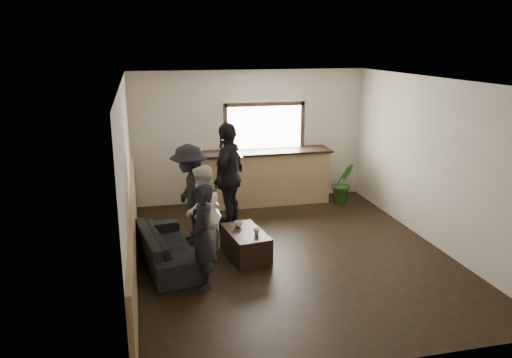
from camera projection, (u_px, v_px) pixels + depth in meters
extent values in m
cube|color=black|center=(290.00, 253.00, 8.19)|extent=(5.00, 6.00, 0.01)
cube|color=silver|center=(293.00, 80.00, 7.44)|extent=(5.00, 6.00, 0.01)
cube|color=beige|center=(250.00, 137.00, 10.63)|extent=(5.00, 0.01, 2.80)
cube|color=beige|center=(379.00, 244.00, 5.00)|extent=(5.00, 0.01, 2.80)
cube|color=beige|center=(127.00, 181.00, 7.26)|extent=(0.01, 6.00, 2.80)
cube|color=beige|center=(434.00, 163.00, 8.36)|extent=(0.01, 6.00, 2.80)
cube|color=#9E8459|center=(133.00, 235.00, 7.50)|extent=(0.06, 5.90, 1.10)
cube|color=#9F7F56|center=(267.00, 178.00, 10.62)|extent=(2.60, 0.60, 1.10)
cube|color=black|center=(267.00, 152.00, 10.47)|extent=(2.70, 0.68, 0.05)
cube|color=white|center=(264.00, 127.00, 10.60)|extent=(1.60, 0.06, 0.90)
cube|color=#3F3326|center=(265.00, 104.00, 10.44)|extent=(1.72, 0.08, 0.08)
cube|color=#3F3326|center=(225.00, 129.00, 10.39)|extent=(0.08, 0.08, 1.06)
cube|color=#3F3326|center=(302.00, 126.00, 10.76)|extent=(0.08, 0.08, 1.06)
imported|color=black|center=(168.00, 247.00, 7.74)|extent=(1.05, 2.01, 0.56)
cube|color=black|center=(246.00, 244.00, 8.01)|extent=(0.69, 1.05, 0.44)
imported|color=silver|center=(238.00, 224.00, 8.12)|extent=(0.17, 0.17, 0.10)
imported|color=silver|center=(257.00, 232.00, 7.82)|extent=(0.10, 0.10, 0.09)
imported|color=#2D6623|center=(343.00, 183.00, 10.69)|extent=(0.54, 0.46, 0.87)
imported|color=black|center=(203.00, 236.00, 6.92)|extent=(0.41, 0.58, 1.50)
cube|color=black|center=(218.00, 212.00, 6.90)|extent=(0.10, 0.08, 0.12)
cube|color=white|center=(218.00, 211.00, 6.89)|extent=(0.08, 0.07, 0.11)
imported|color=silver|center=(203.00, 213.00, 7.84)|extent=(0.78, 0.88, 1.52)
cube|color=black|center=(216.00, 202.00, 7.77)|extent=(0.11, 0.10, 0.12)
cube|color=white|center=(216.00, 202.00, 7.77)|extent=(0.09, 0.08, 0.11)
imported|color=black|center=(190.00, 194.00, 8.47)|extent=(0.72, 1.15, 1.71)
cube|color=black|center=(202.00, 177.00, 8.47)|extent=(0.10, 0.08, 0.12)
cube|color=white|center=(202.00, 177.00, 8.46)|extent=(0.08, 0.07, 0.11)
imported|color=black|center=(229.00, 176.00, 9.08)|extent=(1.02, 1.24, 1.98)
cube|color=black|center=(240.00, 154.00, 8.90)|extent=(0.12, 0.11, 0.12)
cube|color=white|center=(240.00, 154.00, 8.90)|extent=(0.10, 0.09, 0.11)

